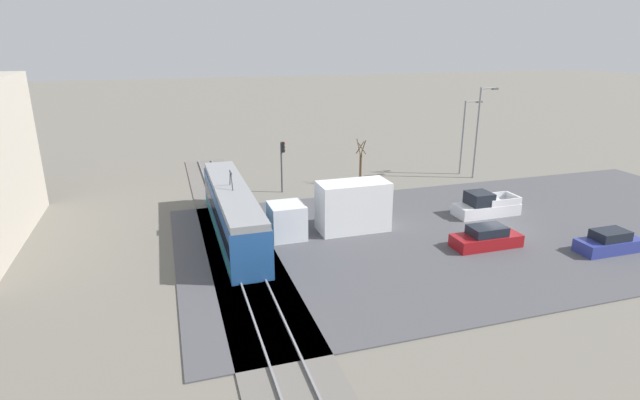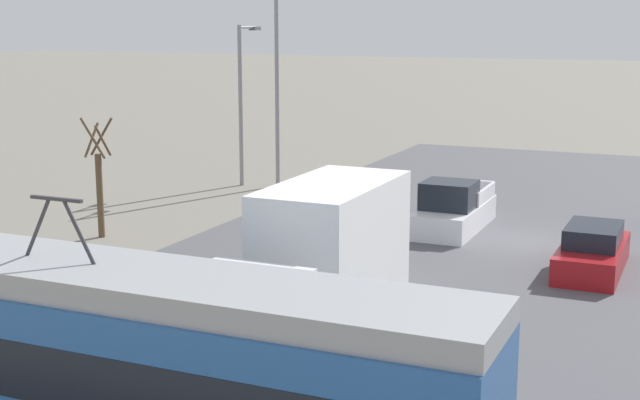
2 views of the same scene
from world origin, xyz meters
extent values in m
plane|color=slate|center=(0.00, 0.00, 0.00)|extent=(320.00, 320.00, 0.00)
cube|color=#4C4C51|center=(0.00, 0.00, 0.04)|extent=(22.38, 46.45, 0.08)
cube|color=slate|center=(0.00, 18.96, 0.04)|extent=(57.41, 4.40, 0.08)
cube|color=gray|center=(0.00, 18.24, 0.15)|extent=(56.26, 0.10, 0.14)
cube|color=gray|center=(0.00, 19.68, 0.15)|extent=(56.26, 0.10, 0.14)
cube|color=#235193|center=(4.57, 18.96, 1.63)|extent=(15.86, 2.51, 3.10)
cube|color=black|center=(4.57, 18.96, 2.00)|extent=(15.38, 2.54, 1.03)
cube|color=#1E844C|center=(4.57, 18.96, 0.67)|extent=(15.70, 2.55, 0.29)
cube|color=gray|center=(4.57, 18.96, 3.40)|extent=(15.86, 2.31, 0.44)
cylinder|color=#2D2D33|center=(4.12, 18.96, 4.17)|extent=(0.66, 0.07, 1.15)
cylinder|color=#2D2D33|center=(5.02, 18.96, 4.17)|extent=(0.66, 0.07, 1.15)
cube|color=#2D2D33|center=(4.57, 18.96, 4.72)|extent=(1.10, 0.08, 0.06)
cube|color=silver|center=(2.92, 15.42, 1.32)|extent=(2.49, 2.42, 2.48)
cube|color=white|center=(2.92, 10.43, 1.90)|extent=(2.49, 5.14, 3.64)
cube|color=#196B38|center=(4.18, 10.43, 2.27)|extent=(0.02, 2.57, 0.91)
cube|color=silver|center=(2.79, -0.93, 0.54)|extent=(2.03, 5.22, 0.93)
cube|color=black|center=(2.79, -0.20, 1.51)|extent=(1.87, 1.77, 1.01)
cube|color=silver|center=(3.72, -2.03, 1.28)|extent=(0.12, 2.61, 0.54)
cube|color=silver|center=(1.86, -2.03, 1.28)|extent=(0.12, 2.61, 0.54)
cube|color=silver|center=(2.79, -3.44, 1.28)|extent=(1.87, 0.21, 0.54)
cube|color=red|center=(3.58, -3.51, 0.82)|extent=(0.14, 0.04, 0.18)
cube|color=maroon|center=(-2.74, 2.93, 0.50)|extent=(1.85, 4.71, 0.85)
cube|color=black|center=(-2.74, 2.93, 1.24)|extent=(1.59, 2.45, 0.62)
cube|color=navy|center=(-5.87, -4.34, 0.51)|extent=(1.71, 4.41, 0.85)
cube|color=black|center=(-5.87, -4.34, 1.25)|extent=(1.47, 2.29, 0.63)
cylinder|color=#47474C|center=(13.95, 13.18, 2.35)|extent=(0.16, 0.16, 4.70)
cube|color=black|center=(13.95, 13.00, 4.22)|extent=(0.28, 0.22, 0.95)
sphere|color=red|center=(13.95, 12.88, 4.54)|extent=(0.18, 0.18, 0.18)
sphere|color=#3C2C06|center=(13.95, 12.88, 4.22)|extent=(0.18, 0.18, 0.18)
sphere|color=black|center=(13.95, 12.88, 3.90)|extent=(0.18, 0.18, 0.18)
cylinder|color=brown|center=(14.34, 5.25, 1.54)|extent=(0.24, 0.24, 3.09)
cylinder|color=brown|center=(14.59, 5.25, 3.58)|extent=(0.09, 0.87, 1.19)
cylinder|color=brown|center=(14.34, 5.50, 3.68)|extent=(1.05, 0.09, 1.44)
cylinder|color=brown|center=(14.09, 5.25, 3.58)|extent=(0.09, 0.87, 1.19)
cylinder|color=brown|center=(14.34, 5.00, 3.68)|extent=(1.05, 0.09, 1.44)
cylinder|color=gray|center=(13.01, -6.58, 4.53)|extent=(0.20, 0.20, 9.06)
cylinder|color=gray|center=(13.01, -7.38, 8.94)|extent=(0.12, 1.60, 0.12)
cube|color=#515156|center=(13.01, -8.13, 8.88)|extent=(0.36, 0.60, 0.18)
cylinder|color=gray|center=(14.73, -6.12, 3.81)|extent=(0.20, 0.20, 7.62)
cylinder|color=gray|center=(14.73, -6.92, 7.50)|extent=(0.12, 1.60, 0.12)
cube|color=#515156|center=(14.73, -7.67, 7.44)|extent=(0.36, 0.60, 0.18)
camera|label=1|loc=(-29.22, 23.05, 13.56)|focal=28.00mm
camera|label=2|loc=(-5.86, 31.08, 7.78)|focal=50.00mm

